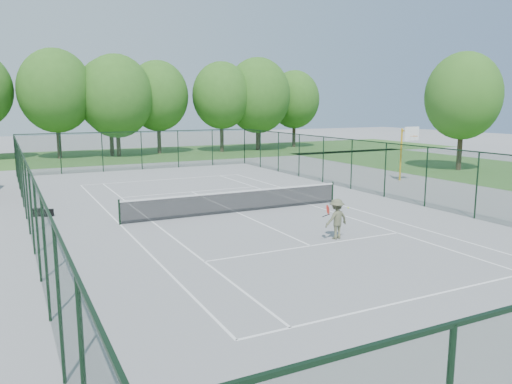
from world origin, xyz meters
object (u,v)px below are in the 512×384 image
Objects in this scene: tennis_net at (237,201)px; tennis_player at (336,219)px; basketball_goal at (407,143)px; sports_bag_a at (36,212)px.

tennis_player reaches higher than tennis_net.
basketball_goal is (14.15, 3.86, 1.99)m from tennis_net.
tennis_player reaches higher than sports_bag_a.
basketball_goal is 22.85m from sports_bag_a.
tennis_net is 3.04× the size of basketball_goal.
basketball_goal reaches higher than tennis_player.
tennis_player is (1.41, -5.99, 0.20)m from tennis_net.
tennis_net is 14.81m from basketball_goal.
tennis_net is 6.16m from tennis_player.
basketball_goal is at bearing 37.70° from tennis_player.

